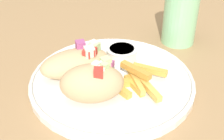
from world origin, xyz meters
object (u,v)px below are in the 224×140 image
at_px(sauce_ramekin, 122,53).
at_px(water_glass, 180,20).
at_px(pita_sandwich_far, 76,62).
at_px(fries_pile, 134,80).
at_px(plate, 112,81).
at_px(pita_sandwich_near, 92,83).

bearing_deg(sauce_ramekin, water_glass, 32.39).
relative_size(pita_sandwich_far, fries_pile, 1.20).
bearing_deg(sauce_ramekin, plate, -114.72).
height_order(pita_sandwich_far, fries_pile, pita_sandwich_far).
bearing_deg(water_glass, plate, -138.55).
distance_m(pita_sandwich_near, water_glass, 0.29).
bearing_deg(pita_sandwich_far, sauce_ramekin, 2.93).
bearing_deg(pita_sandwich_near, sauce_ramekin, 60.30).
bearing_deg(sauce_ramekin, pita_sandwich_far, -159.40).
height_order(pita_sandwich_near, pita_sandwich_far, pita_sandwich_near).
relative_size(plate, pita_sandwich_far, 2.08).
relative_size(plate, water_glass, 2.61).
xyz_separation_m(pita_sandwich_far, sauce_ramekin, (0.09, 0.03, -0.01)).
bearing_deg(pita_sandwich_near, plate, 54.04).
relative_size(fries_pile, sauce_ramekin, 1.90).
xyz_separation_m(pita_sandwich_near, water_glass, (0.21, 0.20, 0.01)).
bearing_deg(plate, water_glass, 41.45).
bearing_deg(pita_sandwich_near, fries_pile, 21.07).
xyz_separation_m(plate, water_glass, (0.17, 0.15, 0.04)).
distance_m(plate, pita_sandwich_far, 0.08).
relative_size(fries_pile, water_glass, 1.04).
bearing_deg(pita_sandwich_far, fries_pile, -43.72).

